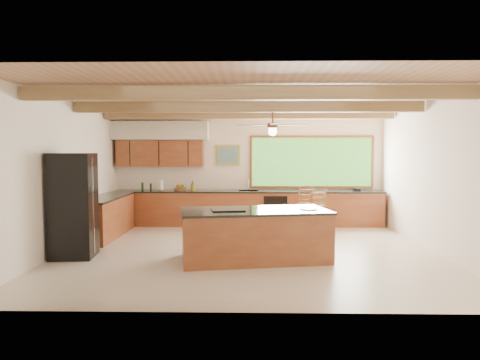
{
  "coord_description": "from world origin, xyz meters",
  "views": [
    {
      "loc": [
        0.01,
        -8.31,
        1.95
      ],
      "look_at": [
        -0.17,
        0.8,
        1.34
      ],
      "focal_mm": 32.0,
      "sensor_mm": 36.0,
      "label": 1
    }
  ],
  "objects": [
    {
      "name": "room_shell",
      "position": [
        -0.17,
        0.65,
        2.21
      ],
      "size": [
        7.27,
        6.54,
        3.02
      ],
      "color": "white",
      "rests_on": "ground"
    },
    {
      "name": "counter_run",
      "position": [
        -0.82,
        2.52,
        0.46
      ],
      "size": [
        7.12,
        3.1,
        1.22
      ],
      "color": "brown",
      "rests_on": "ground"
    },
    {
      "name": "island",
      "position": [
        0.12,
        -0.7,
        0.46
      ],
      "size": [
        2.78,
        1.66,
        0.93
      ],
      "rotation": [
        0.0,
        0.0,
        0.17
      ],
      "color": "brown",
      "rests_on": "ground"
    },
    {
      "name": "bar_stool_a",
      "position": [
        1.46,
        2.39,
        0.64
      ],
      "size": [
        0.47,
        0.47,
        1.09
      ],
      "rotation": [
        0.0,
        0.0,
        -0.23
      ],
      "color": "brown",
      "rests_on": "ground"
    },
    {
      "name": "refrigerator",
      "position": [
        -3.22,
        -0.57,
        0.96
      ],
      "size": [
        0.82,
        0.8,
        1.92
      ],
      "rotation": [
        0.0,
        0.0,
        0.1
      ],
      "color": "black",
      "rests_on": "ground"
    },
    {
      "name": "bar_stool_b",
      "position": [
        1.66,
        2.02,
        0.62
      ],
      "size": [
        0.42,
        0.42,
        1.04
      ],
      "rotation": [
        0.0,
        0.0,
        0.14
      ],
      "color": "brown",
      "rests_on": "ground"
    },
    {
      "name": "bar_stool_c",
      "position": [
        1.62,
        2.4,
        0.57
      ],
      "size": [
        0.43,
        0.43,
        0.96
      ],
      "rotation": [
        0.0,
        0.0,
        0.27
      ],
      "color": "brown",
      "rests_on": "ground"
    },
    {
      "name": "ground",
      "position": [
        0.0,
        0.0,
        0.0
      ],
      "size": [
        7.2,
        7.2,
        0.0
      ],
      "primitive_type": "plane",
      "color": "beige",
      "rests_on": "ground"
    },
    {
      "name": "bar_stool_d",
      "position": [
        1.78,
        2.4,
        0.6
      ],
      "size": [
        0.38,
        0.38,
        1.02
      ],
      "rotation": [
        0.0,
        0.0,
        0.03
      ],
      "color": "brown",
      "rests_on": "ground"
    }
  ]
}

